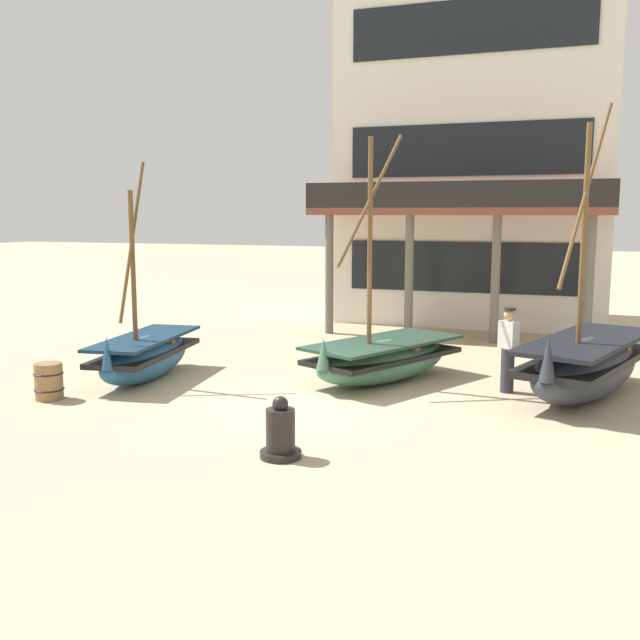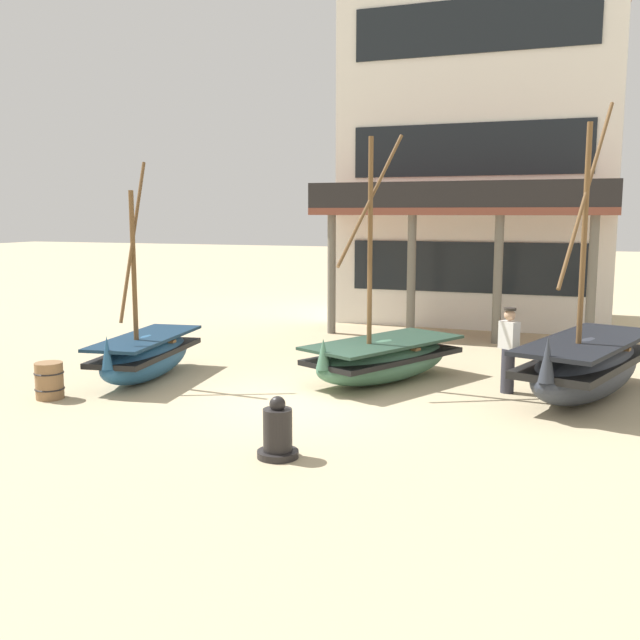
{
  "view_description": "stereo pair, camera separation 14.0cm",
  "coord_description": "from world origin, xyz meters",
  "px_view_note": "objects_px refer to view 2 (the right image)",
  "views": [
    {
      "loc": [
        4.84,
        -12.34,
        3.5
      ],
      "look_at": [
        0.0,
        1.0,
        1.4
      ],
      "focal_mm": 40.61,
      "sensor_mm": 36.0,
      "label": 1
    },
    {
      "loc": [
        4.97,
        -12.29,
        3.5
      ],
      "look_at": [
        0.0,
        1.0,
        1.4
      ],
      "focal_mm": 40.61,
      "sensor_mm": 36.0,
      "label": 2
    }
  ],
  "objects_px": {
    "fishing_boat_centre_large": "(586,365)",
    "fisherman_by_hull": "(508,351)",
    "fishing_boat_near_left": "(383,358)",
    "harbor_building_main": "(481,157)",
    "capstan_winch": "(278,433)",
    "wooden_barrel": "(49,381)",
    "fishing_boat_far_right": "(146,355)"
  },
  "relations": [
    {
      "from": "fishing_boat_far_right",
      "to": "wooden_barrel",
      "type": "bearing_deg",
      "value": -110.55
    },
    {
      "from": "fishing_boat_centre_large",
      "to": "fisherman_by_hull",
      "type": "xyz_separation_m",
      "value": [
        -1.44,
        -0.1,
        0.2
      ]
    },
    {
      "from": "fisherman_by_hull",
      "to": "fishing_boat_near_left",
      "type": "bearing_deg",
      "value": 178.18
    },
    {
      "from": "harbor_building_main",
      "to": "fishing_boat_far_right",
      "type": "bearing_deg",
      "value": -114.62
    },
    {
      "from": "capstan_winch",
      "to": "fishing_boat_near_left",
      "type": "bearing_deg",
      "value": 88.51
    },
    {
      "from": "fishing_boat_far_right",
      "to": "fisherman_by_hull",
      "type": "bearing_deg",
      "value": 11.31
    },
    {
      "from": "fishing_boat_centre_large",
      "to": "wooden_barrel",
      "type": "xyz_separation_m",
      "value": [
        -9.55,
        -3.64,
        -0.29
      ]
    },
    {
      "from": "fishing_boat_centre_large",
      "to": "fisherman_by_hull",
      "type": "height_order",
      "value": "fishing_boat_centre_large"
    },
    {
      "from": "wooden_barrel",
      "to": "fishing_boat_centre_large",
      "type": "bearing_deg",
      "value": 20.84
    },
    {
      "from": "fishing_boat_near_left",
      "to": "capstan_winch",
      "type": "relative_size",
      "value": 5.6
    },
    {
      "from": "fishing_boat_near_left",
      "to": "fishing_boat_far_right",
      "type": "distance_m",
      "value": 5.02
    },
    {
      "from": "wooden_barrel",
      "to": "harbor_building_main",
      "type": "height_order",
      "value": "harbor_building_main"
    },
    {
      "from": "fishing_boat_near_left",
      "to": "wooden_barrel",
      "type": "xyz_separation_m",
      "value": [
        -5.55,
        -3.61,
        -0.15
      ]
    },
    {
      "from": "fishing_boat_near_left",
      "to": "harbor_building_main",
      "type": "relative_size",
      "value": 0.48
    },
    {
      "from": "harbor_building_main",
      "to": "wooden_barrel",
      "type": "bearing_deg",
      "value": -114.01
    },
    {
      "from": "fisherman_by_hull",
      "to": "harbor_building_main",
      "type": "relative_size",
      "value": 0.16
    },
    {
      "from": "capstan_winch",
      "to": "harbor_building_main",
      "type": "xyz_separation_m",
      "value": [
        0.61,
        15.08,
        4.95
      ]
    },
    {
      "from": "fishing_boat_near_left",
      "to": "fishing_boat_far_right",
      "type": "relative_size",
      "value": 1.12
    },
    {
      "from": "fishing_boat_near_left",
      "to": "fishing_boat_centre_large",
      "type": "distance_m",
      "value": 4.0
    },
    {
      "from": "fishing_boat_near_left",
      "to": "wooden_barrel",
      "type": "height_order",
      "value": "fishing_boat_near_left"
    },
    {
      "from": "capstan_winch",
      "to": "harbor_building_main",
      "type": "relative_size",
      "value": 0.09
    },
    {
      "from": "fishing_boat_near_left",
      "to": "harbor_building_main",
      "type": "distance_m",
      "value": 11.04
    },
    {
      "from": "fisherman_by_hull",
      "to": "capstan_winch",
      "type": "height_order",
      "value": "fisherman_by_hull"
    },
    {
      "from": "fishing_boat_far_right",
      "to": "fisherman_by_hull",
      "type": "xyz_separation_m",
      "value": [
        7.33,
        1.47,
        0.31
      ]
    },
    {
      "from": "capstan_winch",
      "to": "wooden_barrel",
      "type": "distance_m",
      "value": 5.64
    },
    {
      "from": "wooden_barrel",
      "to": "harbor_building_main",
      "type": "bearing_deg",
      "value": 65.99
    },
    {
      "from": "fisherman_by_hull",
      "to": "capstan_winch",
      "type": "xyz_separation_m",
      "value": [
        -2.69,
        -5.08,
        -0.48
      ]
    },
    {
      "from": "fishing_boat_near_left",
      "to": "fishing_boat_centre_large",
      "type": "bearing_deg",
      "value": 0.34
    },
    {
      "from": "capstan_winch",
      "to": "wooden_barrel",
      "type": "relative_size",
      "value": 1.3
    },
    {
      "from": "fishing_boat_far_right",
      "to": "harbor_building_main",
      "type": "height_order",
      "value": "harbor_building_main"
    },
    {
      "from": "wooden_barrel",
      "to": "harbor_building_main",
      "type": "distance_m",
      "value": 15.62
    },
    {
      "from": "fishing_boat_centre_large",
      "to": "wooden_barrel",
      "type": "bearing_deg",
      "value": -159.16
    }
  ]
}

